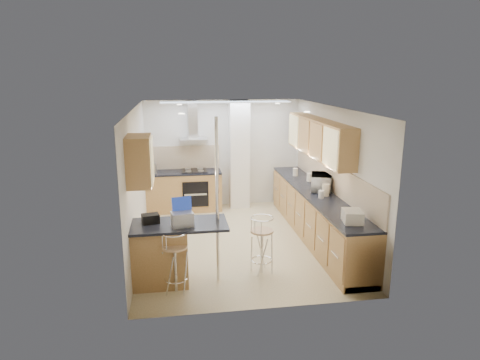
{
  "coord_description": "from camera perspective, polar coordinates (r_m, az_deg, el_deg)",
  "views": [
    {
      "loc": [
        -1.12,
        -7.47,
        3.1
      ],
      "look_at": [
        0.06,
        0.2,
        1.15
      ],
      "focal_mm": 32.0,
      "sensor_mm": 36.0,
      "label": 1
    }
  ],
  "objects": [
    {
      "name": "right_counter",
      "position": [
        8.34,
        10.03,
        -4.55
      ],
      "size": [
        0.63,
        4.4,
        0.92
      ],
      "color": "#A17A40",
      "rests_on": "ground"
    },
    {
      "name": "bread_bin",
      "position": [
        6.64,
        14.76,
        -4.71
      ],
      "size": [
        0.33,
        0.39,
        0.18
      ],
      "primitive_type": "cube",
      "rotation": [
        0.0,
        0.0,
        -0.19
      ],
      "color": "beige",
      "rests_on": "right_counter"
    },
    {
      "name": "bar_stool_end",
      "position": [
        6.81,
        2.92,
        -8.64
      ],
      "size": [
        0.54,
        0.54,
        0.93
      ],
      "primitive_type": null,
      "rotation": [
        0.0,
        0.0,
        0.68
      ],
      "color": "tan",
      "rests_on": "ground"
    },
    {
      "name": "kettle",
      "position": [
        9.68,
        -11.53,
        1.52
      ],
      "size": [
        0.16,
        0.16,
        0.24
      ],
      "primitive_type": "cylinder",
      "color": "silver",
      "rests_on": "back_counter"
    },
    {
      "name": "jar_c",
      "position": [
        7.93,
        11.35,
        -1.31
      ],
      "size": [
        0.17,
        0.17,
        0.22
      ],
      "primitive_type": "cylinder",
      "rotation": [
        0.0,
        0.0,
        -0.21
      ],
      "color": "#BAAF94",
      "rests_on": "right_counter"
    },
    {
      "name": "bag",
      "position": [
        6.47,
        -11.84,
        -5.06
      ],
      "size": [
        0.28,
        0.23,
        0.13
      ],
      "primitive_type": "cube",
      "rotation": [
        0.0,
        0.0,
        0.24
      ],
      "color": "black",
      "rests_on": "peninsula"
    },
    {
      "name": "laptop",
      "position": [
        6.26,
        -7.7,
        -5.19
      ],
      "size": [
        0.34,
        0.28,
        0.21
      ],
      "primitive_type": "cube",
      "rotation": [
        0.0,
        0.0,
        0.18
      ],
      "color": "#93959A",
      "rests_on": "peninsula"
    },
    {
      "name": "bar_stool_near",
      "position": [
        6.3,
        -8.63,
        -10.75
      ],
      "size": [
        0.46,
        0.46,
        0.93
      ],
      "primitive_type": null,
      "rotation": [
        0.0,
        0.0,
        0.24
      ],
      "color": "tan",
      "rests_on": "ground"
    },
    {
      "name": "jar_b",
      "position": [
        9.38,
        7.4,
        1.07
      ],
      "size": [
        0.11,
        0.11,
        0.17
      ],
      "primitive_type": "cylinder",
      "rotation": [
        0.0,
        0.0,
        -0.04
      ],
      "color": "beige",
      "rests_on": "right_counter"
    },
    {
      "name": "ground",
      "position": [
        8.16,
        -0.24,
        -8.2
      ],
      "size": [
        4.8,
        4.8,
        0.0
      ],
      "primitive_type": "plane",
      "color": "tan",
      "rests_on": "ground"
    },
    {
      "name": "jar_d",
      "position": [
        7.78,
        10.77,
        -1.88
      ],
      "size": [
        0.12,
        0.12,
        0.14
      ],
      "primitive_type": "cylinder",
      "rotation": [
        0.0,
        0.0,
        0.26
      ],
      "color": "silver",
      "rests_on": "right_counter"
    },
    {
      "name": "microwave",
      "position": [
        8.28,
        10.81,
        -0.3
      ],
      "size": [
        0.54,
        0.65,
        0.31
      ],
      "primitive_type": "imported",
      "rotation": [
        0.0,
        0.0,
        1.23
      ],
      "color": "silver",
      "rests_on": "right_counter"
    },
    {
      "name": "room_shell",
      "position": [
        8.13,
        1.62,
        3.06
      ],
      "size": [
        3.64,
        4.84,
        2.51
      ],
      "color": "silver",
      "rests_on": "ground"
    },
    {
      "name": "jar_a",
      "position": [
        8.94,
        9.27,
        0.38
      ],
      "size": [
        0.16,
        0.16,
        0.18
      ],
      "primitive_type": "cylinder",
      "rotation": [
        0.0,
        0.0,
        -0.43
      ],
      "color": "beige",
      "rests_on": "right_counter"
    },
    {
      "name": "peninsula",
      "position": [
        6.57,
        -8.21,
        -9.59
      ],
      "size": [
        1.47,
        0.72,
        0.94
      ],
      "color": "#A17A40",
      "rests_on": "ground"
    },
    {
      "name": "back_counter",
      "position": [
        9.93,
        -7.48,
        -1.43
      ],
      "size": [
        1.7,
        0.63,
        0.92
      ],
      "color": "#A17A40",
      "rests_on": "ground"
    }
  ]
}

